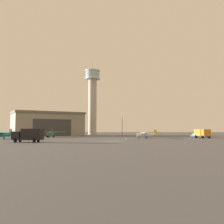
% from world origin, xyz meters
% --- Properties ---
extents(ground_plane, '(400.00, 400.00, 0.00)m').
position_xyz_m(ground_plane, '(0.00, 0.00, 0.00)').
color(ground_plane, '#545456').
extents(control_tower, '(8.21, 8.21, 38.84)m').
position_xyz_m(control_tower, '(-14.56, 72.74, 20.69)').
color(control_tower, '#B2AD9E').
rests_on(control_tower, ground_plane).
extents(hangar, '(35.22, 30.88, 10.68)m').
position_xyz_m(hangar, '(-32.57, 52.42, 5.36)').
color(hangar, gray).
rests_on(hangar, ground_plane).
extents(airplane_green, '(10.29, 8.06, 3.02)m').
position_xyz_m(airplane_green, '(-23.12, 25.50, 1.41)').
color(airplane_green, '#287A42').
rests_on(airplane_green, ground_plane).
extents(airplane_teal, '(9.74, 7.76, 2.99)m').
position_xyz_m(airplane_teal, '(-33.73, 11.74, 1.40)').
color(airplane_teal, teal).
rests_on(airplane_teal, ground_plane).
extents(airplane_white, '(7.04, 8.97, 2.64)m').
position_xyz_m(airplane_white, '(9.42, 17.82, 1.23)').
color(airplane_white, white).
rests_on(airplane_white, ground_plane).
extents(truck_box_orange, '(4.26, 6.10, 2.83)m').
position_xyz_m(truck_box_orange, '(27.77, 21.59, 1.64)').
color(truck_box_orange, '#38383D').
rests_on(truck_box_orange, ground_plane).
extents(truck_box_black, '(6.71, 3.47, 2.97)m').
position_xyz_m(truck_box_black, '(-18.05, -7.05, 1.64)').
color(truck_box_black, '#38383D').
rests_on(truck_box_black, ground_plane).
extents(car_blue, '(4.80, 4.03, 1.37)m').
position_xyz_m(car_blue, '(28.68, 30.85, 0.74)').
color(car_blue, '#2847A8').
rests_on(car_blue, ground_plane).
extents(light_post_east, '(0.44, 0.44, 8.44)m').
position_xyz_m(light_post_east, '(1.73, 45.36, 5.05)').
color(light_post_east, '#38383D').
rests_on(light_post_east, ground_plane).
extents(traffic_cone_near_left, '(0.36, 0.36, 0.67)m').
position_xyz_m(traffic_cone_near_left, '(3.18, 6.39, 0.33)').
color(traffic_cone_near_left, black).
rests_on(traffic_cone_near_left, ground_plane).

